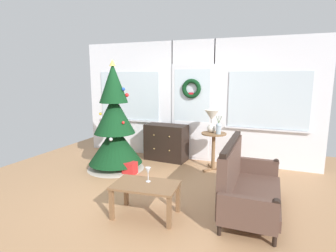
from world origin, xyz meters
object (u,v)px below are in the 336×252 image
(coffee_table, at_px, (146,189))
(side_table, at_px, (213,144))
(christmas_tree, at_px, (115,129))
(dresser_cabinet, at_px, (166,142))
(wine_glass, at_px, (148,171))
(settee_sofa, at_px, (244,184))
(gift_box, at_px, (130,168))
(table_lamp, at_px, (212,118))
(flower_vase, at_px, (219,128))

(coffee_table, bearing_deg, side_table, 79.12)
(christmas_tree, distance_m, dresser_cabinet, 1.22)
(dresser_cabinet, bearing_deg, wine_glass, -73.42)
(side_table, bearing_deg, settee_sofa, -62.88)
(settee_sofa, xyz_separation_m, wine_glass, (-1.17, -0.56, 0.20))
(coffee_table, xyz_separation_m, gift_box, (-0.97, 1.29, -0.26))
(dresser_cabinet, bearing_deg, coffee_table, -73.92)
(christmas_tree, relative_size, wine_glass, 10.85)
(dresser_cabinet, xyz_separation_m, table_lamp, (1.03, -0.21, 0.63))
(gift_box, bearing_deg, table_lamp, 33.66)
(settee_sofa, height_order, flower_vase, flower_vase)
(side_table, relative_size, wine_glass, 3.76)
(flower_vase, height_order, coffee_table, flower_vase)
(wine_glass, bearing_deg, gift_box, 128.93)
(coffee_table, bearing_deg, gift_box, 127.06)
(settee_sofa, distance_m, wine_glass, 1.31)
(settee_sofa, height_order, side_table, settee_sofa)
(flower_vase, height_order, gift_box, flower_vase)
(table_lamp, distance_m, gift_box, 1.83)
(side_table, xyz_separation_m, coffee_table, (-0.41, -2.13, -0.15))
(settee_sofa, bearing_deg, gift_box, 163.34)
(wine_glass, height_order, gift_box, wine_glass)
(dresser_cabinet, bearing_deg, flower_vase, -14.41)
(dresser_cabinet, height_order, flower_vase, flower_vase)
(gift_box, bearing_deg, wine_glass, -51.07)
(christmas_tree, xyz_separation_m, side_table, (1.80, 0.66, -0.28))
(flower_vase, bearing_deg, settee_sofa, -65.13)
(dresser_cabinet, distance_m, settee_sofa, 2.53)
(side_table, distance_m, wine_glass, 2.08)
(table_lamp, distance_m, coffee_table, 2.29)
(christmas_tree, relative_size, table_lamp, 4.81)
(side_table, height_order, table_lamp, table_lamp)
(flower_vase, distance_m, gift_box, 1.83)
(coffee_table, bearing_deg, wine_glass, 92.67)
(wine_glass, bearing_deg, side_table, 78.54)
(side_table, relative_size, gift_box, 3.18)
(table_lamp, height_order, wine_glass, table_lamp)
(dresser_cabinet, height_order, coffee_table, dresser_cabinet)
(dresser_cabinet, xyz_separation_m, wine_glass, (0.68, -2.29, 0.19))
(settee_sofa, relative_size, table_lamp, 3.64)
(dresser_cabinet, bearing_deg, christmas_tree, -128.13)
(dresser_cabinet, relative_size, coffee_table, 1.04)
(flower_vase, relative_size, coffee_table, 0.39)
(table_lamp, height_order, flower_vase, table_lamp)
(side_table, bearing_deg, table_lamp, 146.31)
(dresser_cabinet, relative_size, gift_box, 4.02)
(side_table, xyz_separation_m, table_lamp, (-0.06, 0.04, 0.50))
(dresser_cabinet, bearing_deg, table_lamp, -11.31)
(coffee_table, bearing_deg, table_lamp, 80.85)
(settee_sofa, xyz_separation_m, side_table, (-0.76, 1.48, 0.14))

